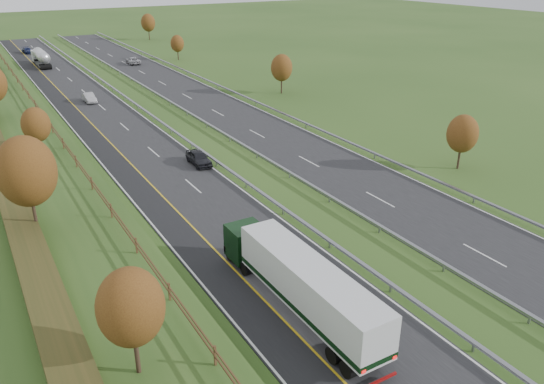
# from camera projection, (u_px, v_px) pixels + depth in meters

# --- Properties ---
(ground) EXTENTS (400.00, 400.00, 0.00)m
(ground) POSITION_uv_depth(u_px,v_px,m) (182.00, 127.00, 72.03)
(ground) COLOR #2D4B1B
(ground) RESTS_ON ground
(near_carriageway) EXTENTS (10.50, 200.00, 0.04)m
(near_carriageway) POSITION_uv_depth(u_px,v_px,m) (113.00, 126.00, 72.24)
(near_carriageway) COLOR black
(near_carriageway) RESTS_ON ground
(far_carriageway) EXTENTS (10.50, 200.00, 0.04)m
(far_carriageway) POSITION_uv_depth(u_px,v_px,m) (222.00, 110.00, 79.92)
(far_carriageway) COLOR black
(far_carriageway) RESTS_ON ground
(hard_shoulder) EXTENTS (3.00, 200.00, 0.04)m
(hard_shoulder) POSITION_uv_depth(u_px,v_px,m) (85.00, 130.00, 70.50)
(hard_shoulder) COLOR black
(hard_shoulder) RESTS_ON ground
(lane_markings) EXTENTS (26.75, 200.00, 0.01)m
(lane_markings) POSITION_uv_depth(u_px,v_px,m) (158.00, 120.00, 75.11)
(lane_markings) COLOR silver
(lane_markings) RESTS_ON near_carriageway
(embankment_left) EXTENTS (12.00, 200.00, 2.00)m
(embankment_left) POSITION_uv_depth(u_px,v_px,m) (8.00, 134.00, 65.80)
(embankment_left) COLOR #2D4B1B
(embankment_left) RESTS_ON ground
(fence_left) EXTENTS (0.12, 189.06, 1.20)m
(fence_left) POSITION_uv_depth(u_px,v_px,m) (44.00, 116.00, 66.88)
(fence_left) COLOR #422B19
(fence_left) RESTS_ON embankment_left
(median_barrier_near) EXTENTS (0.32, 200.00, 0.71)m
(median_barrier_near) POSITION_uv_depth(u_px,v_px,m) (153.00, 116.00, 74.65)
(median_barrier_near) COLOR gray
(median_barrier_near) RESTS_ON ground
(median_barrier_far) EXTENTS (0.32, 200.00, 0.71)m
(median_barrier_far) POSITION_uv_depth(u_px,v_px,m) (187.00, 111.00, 77.03)
(median_barrier_far) COLOR gray
(median_barrier_far) RESTS_ON ground
(outer_barrier_far) EXTENTS (0.32, 200.00, 0.71)m
(outer_barrier_far) POSITION_uv_depth(u_px,v_px,m) (256.00, 102.00, 82.37)
(outer_barrier_far) COLOR gray
(outer_barrier_far) RESTS_ON ground
(trees_left) EXTENTS (6.64, 164.30, 7.66)m
(trees_left) POSITION_uv_depth(u_px,v_px,m) (5.00, 96.00, 61.15)
(trees_left) COLOR #2D2116
(trees_left) RESTS_ON embankment_left
(trees_far) EXTENTS (8.45, 118.60, 7.12)m
(trees_far) POSITION_uv_depth(u_px,v_px,m) (219.00, 49.00, 107.44)
(trees_far) COLOR #2D2116
(trees_far) RESTS_ON ground
(box_lorry) EXTENTS (2.58, 16.28, 4.06)m
(box_lorry) POSITION_uv_depth(u_px,v_px,m) (299.00, 281.00, 33.24)
(box_lorry) COLOR black
(box_lorry) RESTS_ON near_carriageway
(road_tanker) EXTENTS (2.40, 11.22, 3.46)m
(road_tanker) POSITION_uv_depth(u_px,v_px,m) (41.00, 57.00, 112.57)
(road_tanker) COLOR silver
(road_tanker) RESTS_ON near_carriageway
(car_dark_near) EXTENTS (1.93, 4.53, 1.53)m
(car_dark_near) POSITION_uv_depth(u_px,v_px,m) (199.00, 158.00, 58.45)
(car_dark_near) COLOR black
(car_dark_near) RESTS_ON near_carriageway
(car_silver_mid) EXTENTS (1.62, 4.39, 1.43)m
(car_silver_mid) POSITION_uv_depth(u_px,v_px,m) (89.00, 98.00, 84.14)
(car_silver_mid) COLOR #9B9A9E
(car_silver_mid) RESTS_ON near_carriageway
(car_small_far) EXTENTS (2.25, 4.70, 1.32)m
(car_small_far) POSITION_uv_depth(u_px,v_px,m) (27.00, 50.00, 128.26)
(car_small_far) COLOR #161E46
(car_small_far) RESTS_ON near_carriageway
(car_oncoming) EXTENTS (2.88, 5.45, 1.46)m
(car_oncoming) POSITION_uv_depth(u_px,v_px,m) (133.00, 60.00, 115.08)
(car_oncoming) COLOR #A6A5AA
(car_oncoming) RESTS_ON far_carriageway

